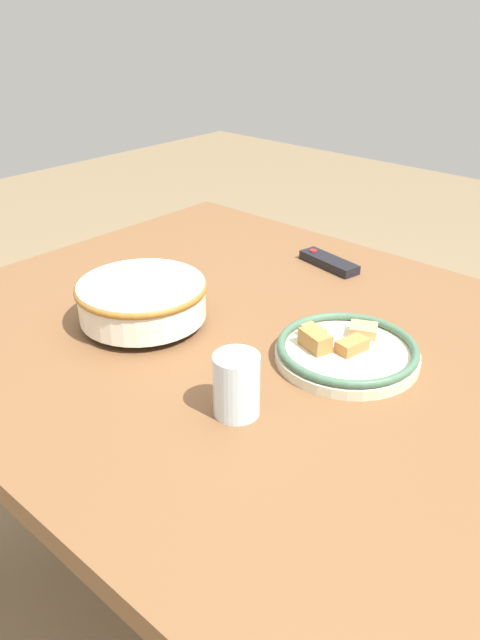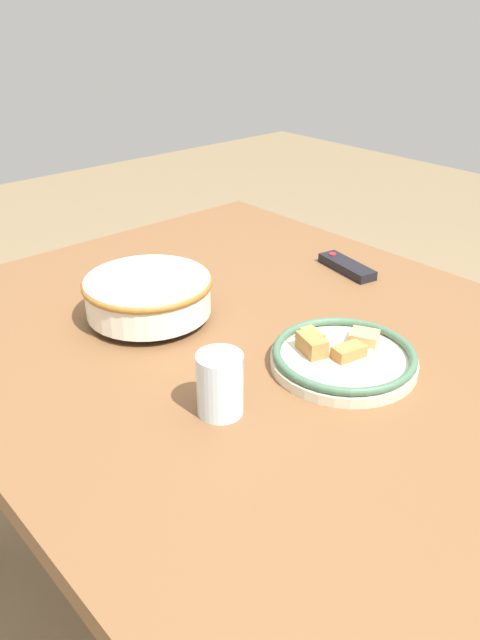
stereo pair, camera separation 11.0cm
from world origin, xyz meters
name	(u,v)px [view 1 (the left image)]	position (x,y,z in m)	size (l,w,h in m)	color
ground_plane	(276,626)	(0.00, 0.00, 0.00)	(8.00, 8.00, 0.00)	#7F6B4C
dining_table	(286,385)	(0.00, 0.00, 0.67)	(1.41, 1.02, 0.75)	brown
noodle_bowl	(142,300)	(-0.26, -0.11, 0.80)	(0.24, 0.24, 0.08)	silver
food_plate	(346,351)	(0.09, 0.04, 0.76)	(0.24, 0.24, 0.05)	beige
tv_remote	(329,262)	(-0.16, 0.35, 0.76)	(0.16, 0.07, 0.02)	black
drinking_glass	(236,385)	(0.06, -0.20, 0.79)	(0.07, 0.07, 0.10)	silver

